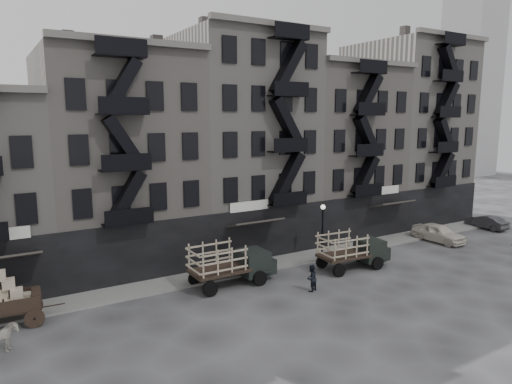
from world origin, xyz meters
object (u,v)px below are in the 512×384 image
wagon (2,295)px  car_east (438,233)px  pedestrian_mid (311,278)px  car_far (486,222)px  stake_truck_east (352,248)px  stake_truck_west (231,261)px

wagon → car_east: 33.08m
car_east → pedestrian_mid: bearing=-171.9°
wagon → car_far: (41.12, -0.38, -1.06)m
stake_truck_east → pedestrian_mid: stake_truck_east is taller
car_far → car_east: bearing=7.4°
stake_truck_west → car_east: bearing=-0.8°
stake_truck_east → car_east: stake_truck_east is taller
wagon → stake_truck_west: 12.80m
stake_truck_west → wagon: bearing=176.0°
pedestrian_mid → wagon: bearing=-33.9°
pedestrian_mid → stake_truck_east: bearing=-178.8°
car_far → wagon: bearing=2.2°
stake_truck_west → car_far: 28.37m
wagon → car_east: (33.05, -1.04, -0.92)m
wagon → car_far: wagon is taller
stake_truck_east → car_east: (11.34, 1.43, -0.75)m
stake_truck_east → pedestrian_mid: size_ratio=3.26×
car_east → stake_truck_west: bearing=176.1°
stake_truck_west → pedestrian_mid: bearing=-43.3°
stake_truck_east → pedestrian_mid: (-5.17, -1.91, -0.69)m
wagon → stake_truck_east: wagon is taller
wagon → pedestrian_mid: 17.13m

